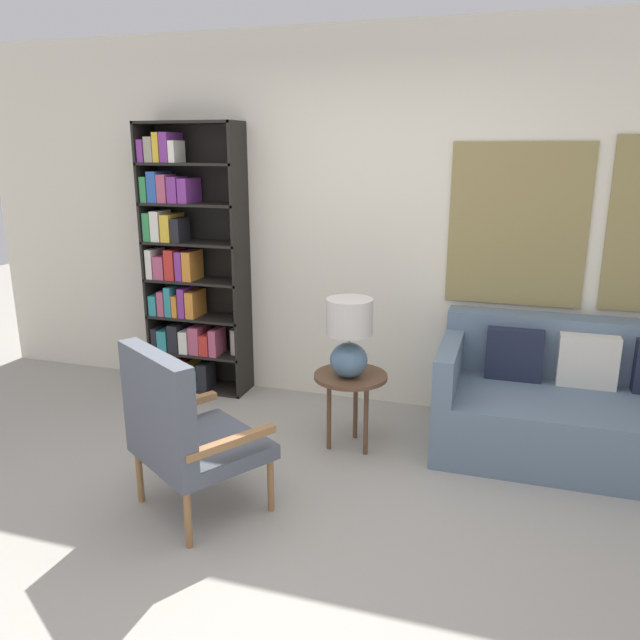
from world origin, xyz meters
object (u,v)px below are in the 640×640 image
at_px(couch, 585,407).
at_px(side_table, 351,383).
at_px(armchair, 180,426).
at_px(table_lamp, 349,334).
at_px(bookshelf, 186,272).

bearing_deg(couch, side_table, -165.42).
distance_m(couch, side_table, 1.48).
distance_m(armchair, table_lamp, 1.19).
bearing_deg(bookshelf, armchair, -62.44).
xyz_separation_m(armchair, table_lamp, (0.63, 0.97, 0.27)).
xyz_separation_m(armchair, side_table, (0.64, 1.01, -0.07)).
bearing_deg(side_table, armchair, -122.17).
bearing_deg(side_table, bookshelf, 156.62).
relative_size(couch, side_table, 3.60).
bearing_deg(armchair, couch, 33.81).
distance_m(bookshelf, side_table, 1.72).
relative_size(side_table, table_lamp, 1.00).
relative_size(bookshelf, armchair, 2.23).
height_order(couch, side_table, couch).
bearing_deg(table_lamp, couch, 16.07).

